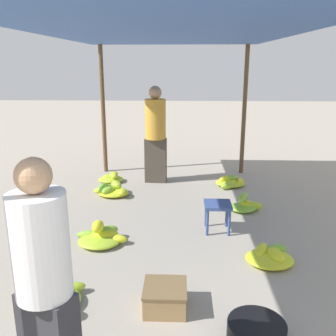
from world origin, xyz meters
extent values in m
cylinder|color=brown|center=(-1.34, 5.73, 1.21)|extent=(0.08, 0.08, 2.42)
cylinder|color=brown|center=(1.34, 5.73, 1.21)|extent=(0.08, 0.08, 2.42)
cube|color=#33569E|center=(0.00, 3.02, 2.44)|extent=(3.08, 5.83, 0.04)
cylinder|color=white|center=(-0.65, 0.55, 1.07)|extent=(0.45, 0.45, 0.65)
sphere|color=tan|center=(-0.65, 0.55, 1.49)|extent=(0.21, 0.21, 0.21)
cube|color=#384C84|center=(0.63, 3.05, 0.36)|extent=(0.34, 0.34, 0.04)
cylinder|color=#384C84|center=(0.49, 2.92, 0.17)|extent=(0.04, 0.04, 0.34)
cylinder|color=#384C84|center=(0.77, 2.92, 0.17)|extent=(0.04, 0.04, 0.34)
cylinder|color=#384C84|center=(0.49, 3.19, 0.17)|extent=(0.04, 0.04, 0.34)
cylinder|color=#384C84|center=(0.77, 3.19, 0.17)|extent=(0.04, 0.04, 0.34)
cylinder|color=black|center=(0.76, 1.06, 0.08)|extent=(0.45, 0.45, 0.17)
ellipsoid|color=#77B437|center=(-0.95, 1.62, 0.10)|extent=(0.28, 0.30, 0.09)
ellipsoid|color=#A3C52F|center=(-0.84, 1.27, 0.07)|extent=(0.25, 0.18, 0.14)
ellipsoid|color=yellow|center=(-1.03, 1.50, 0.15)|extent=(0.26, 0.28, 0.15)
ellipsoid|color=#7DB636|center=(-1.10, 1.44, 0.15)|extent=(0.28, 0.30, 0.14)
ellipsoid|color=#C5D329|center=(-1.01, 1.56, 0.14)|extent=(0.13, 0.21, 0.11)
ellipsoid|color=#A6C72E|center=(-0.86, 1.62, 0.06)|extent=(0.31, 0.22, 0.10)
ellipsoid|color=#86BA34|center=(-1.00, 1.45, 0.05)|extent=(0.55, 0.48, 0.10)
ellipsoid|color=yellow|center=(-0.75, 2.70, 0.09)|extent=(0.34, 0.19, 0.12)
ellipsoid|color=yellow|center=(-0.77, 2.75, 0.10)|extent=(0.27, 0.27, 0.13)
ellipsoid|color=yellow|center=(-0.59, 2.64, 0.07)|extent=(0.24, 0.15, 0.10)
ellipsoid|color=yellow|center=(-0.82, 2.64, 0.22)|extent=(0.15, 0.21, 0.15)
ellipsoid|color=#88BB34|center=(-0.73, 2.75, 0.11)|extent=(0.31, 0.28, 0.13)
ellipsoid|color=#80B735|center=(-0.94, 2.74, 0.06)|extent=(0.34, 0.11, 0.12)
ellipsoid|color=#A8C82E|center=(-0.80, 2.62, 0.05)|extent=(0.50, 0.44, 0.10)
ellipsoid|color=#91BE32|center=(-1.06, 4.48, 0.08)|extent=(0.21, 0.32, 0.10)
ellipsoid|color=#75B337|center=(-1.11, 4.36, 0.12)|extent=(0.18, 0.34, 0.14)
ellipsoid|color=#A4C62F|center=(-0.91, 4.44, 0.14)|extent=(0.26, 0.27, 0.12)
ellipsoid|color=yellow|center=(-1.12, 4.31, 0.09)|extent=(0.32, 0.26, 0.10)
ellipsoid|color=#C2D229|center=(-0.78, 4.23, 0.10)|extent=(0.17, 0.25, 0.10)
ellipsoid|color=#89BB33|center=(-1.02, 4.26, 0.11)|extent=(0.25, 0.30, 0.11)
ellipsoid|color=yellow|center=(-0.94, 4.33, 0.05)|extent=(0.50, 0.44, 0.10)
ellipsoid|color=#CED727|center=(-1.18, 5.08, 0.07)|extent=(0.20, 0.29, 0.12)
ellipsoid|color=#7CB636|center=(-1.07, 5.06, 0.12)|extent=(0.21, 0.26, 0.13)
ellipsoid|color=#BDD02A|center=(-1.06, 5.04, 0.13)|extent=(0.22, 0.34, 0.12)
ellipsoid|color=#C8D428|center=(-1.14, 5.04, 0.06)|extent=(0.26, 0.27, 0.11)
ellipsoid|color=#9BC230|center=(-1.16, 5.14, 0.06)|extent=(0.26, 0.31, 0.12)
ellipsoid|color=#AFCA2D|center=(-1.11, 5.03, 0.05)|extent=(0.45, 0.39, 0.10)
ellipsoid|color=yellow|center=(1.06, 2.38, 0.09)|extent=(0.23, 0.32, 0.11)
ellipsoid|color=#79B536|center=(1.23, 2.40, 0.09)|extent=(0.25, 0.15, 0.13)
ellipsoid|color=#C7D428|center=(1.19, 2.37, 0.08)|extent=(0.26, 0.27, 0.11)
ellipsoid|color=yellow|center=(1.19, 2.25, 0.10)|extent=(0.22, 0.28, 0.11)
ellipsoid|color=yellow|center=(1.13, 2.26, 0.05)|extent=(0.52, 0.45, 0.10)
ellipsoid|color=yellow|center=(1.20, 4.89, 0.07)|extent=(0.18, 0.30, 0.12)
ellipsoid|color=yellow|center=(1.05, 4.83, 0.06)|extent=(0.29, 0.29, 0.12)
ellipsoid|color=yellow|center=(0.91, 4.97, 0.07)|extent=(0.28, 0.35, 0.13)
ellipsoid|color=yellow|center=(0.98, 4.94, 0.11)|extent=(0.22, 0.14, 0.13)
ellipsoid|color=#82B835|center=(1.06, 4.93, 0.13)|extent=(0.24, 0.14, 0.12)
ellipsoid|color=#99C131|center=(0.96, 4.71, 0.06)|extent=(0.30, 0.25, 0.12)
ellipsoid|color=#B6CD2C|center=(1.03, 4.90, 0.05)|extent=(0.51, 0.44, 0.10)
ellipsoid|color=#B0CB2D|center=(1.20, 3.75, 0.07)|extent=(0.33, 0.12, 0.14)
ellipsoid|color=#89BB34|center=(1.06, 3.72, 0.21)|extent=(0.24, 0.34, 0.12)
ellipsoid|color=yellow|center=(1.13, 3.78, 0.08)|extent=(0.27, 0.26, 0.12)
ellipsoid|color=#9AC230|center=(1.12, 3.81, 0.08)|extent=(0.25, 0.26, 0.10)
ellipsoid|color=#81B835|center=(1.06, 3.74, 0.05)|extent=(0.39, 0.34, 0.10)
cube|color=#9E7A4C|center=(0.03, 1.44, 0.10)|extent=(0.36, 0.36, 0.20)
cube|color=brown|center=(0.03, 1.44, 0.21)|extent=(0.38, 0.38, 0.02)
cube|color=#4C4238|center=(-0.30, 5.10, 0.40)|extent=(0.39, 0.23, 0.79)
cylinder|color=gold|center=(-0.30, 5.10, 1.14)|extent=(0.39, 0.39, 0.69)
sphere|color=tan|center=(-0.30, 5.10, 1.60)|extent=(0.22, 0.22, 0.22)
camera|label=1|loc=(0.16, -1.40, 2.09)|focal=40.00mm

